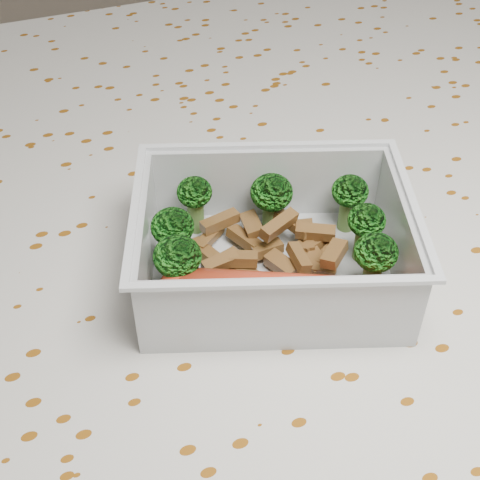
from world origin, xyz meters
name	(u,v)px	position (x,y,z in m)	size (l,w,h in m)	color
dining_table	(245,334)	(0.00, 0.00, 0.67)	(1.40, 0.90, 0.75)	brown
tablecloth	(245,292)	(0.00, 0.00, 0.72)	(1.46, 0.96, 0.19)	silver
lunch_container	(272,253)	(0.01, -0.03, 0.78)	(0.23, 0.20, 0.07)	silver
broccoli_florets	(266,224)	(0.01, -0.01, 0.79)	(0.17, 0.13, 0.05)	#608C3F
meat_pile	(270,251)	(0.01, -0.02, 0.77)	(0.11, 0.09, 0.03)	brown
sausage	(283,295)	(0.00, -0.06, 0.78)	(0.15, 0.09, 0.03)	#BA361D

